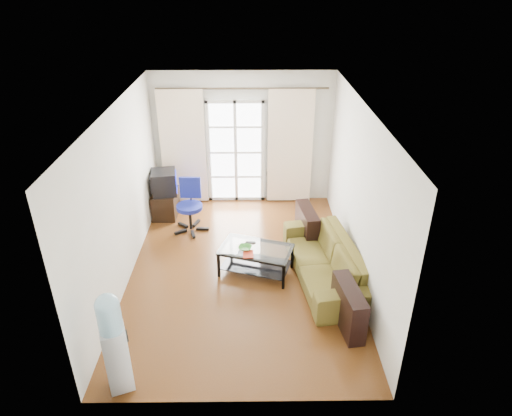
{
  "coord_description": "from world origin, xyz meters",
  "views": [
    {
      "loc": [
        0.17,
        -6.19,
        4.43
      ],
      "look_at": [
        0.24,
        0.35,
        0.95
      ],
      "focal_mm": 32.0,
      "sensor_mm": 36.0,
      "label": 1
    }
  ],
  "objects_px": {
    "sofa": "(325,260)",
    "coffee_table": "(256,257)",
    "task_chair": "(190,216)",
    "tv_stand": "(166,203)",
    "crt_tv": "(163,182)",
    "water_cooler": "(114,341)"
  },
  "relations": [
    {
      "from": "coffee_table",
      "to": "task_chair",
      "type": "distance_m",
      "value": 1.84
    },
    {
      "from": "coffee_table",
      "to": "water_cooler",
      "type": "bearing_deg",
      "value": -125.63
    },
    {
      "from": "sofa",
      "to": "crt_tv",
      "type": "height_order",
      "value": "crt_tv"
    },
    {
      "from": "crt_tv",
      "to": "coffee_table",
      "type": "bearing_deg",
      "value": -56.71
    },
    {
      "from": "tv_stand",
      "to": "task_chair",
      "type": "distance_m",
      "value": 0.81
    },
    {
      "from": "sofa",
      "to": "coffee_table",
      "type": "relative_size",
      "value": 1.84
    },
    {
      "from": "crt_tv",
      "to": "water_cooler",
      "type": "height_order",
      "value": "water_cooler"
    },
    {
      "from": "sofa",
      "to": "crt_tv",
      "type": "bearing_deg",
      "value": -134.49
    },
    {
      "from": "task_chair",
      "to": "crt_tv",
      "type": "bearing_deg",
      "value": 138.12
    },
    {
      "from": "sofa",
      "to": "tv_stand",
      "type": "xyz_separation_m",
      "value": [
        -2.86,
        2.13,
        -0.08
      ]
    },
    {
      "from": "task_chair",
      "to": "water_cooler",
      "type": "height_order",
      "value": "water_cooler"
    },
    {
      "from": "coffee_table",
      "to": "task_chair",
      "type": "bearing_deg",
      "value": 131.19
    },
    {
      "from": "tv_stand",
      "to": "crt_tv",
      "type": "bearing_deg",
      "value": -87.27
    },
    {
      "from": "sofa",
      "to": "water_cooler",
      "type": "relative_size",
      "value": 1.72
    },
    {
      "from": "coffee_table",
      "to": "crt_tv",
      "type": "height_order",
      "value": "crt_tv"
    },
    {
      "from": "sofa",
      "to": "task_chair",
      "type": "bearing_deg",
      "value": -132.19
    },
    {
      "from": "coffee_table",
      "to": "sofa",
      "type": "bearing_deg",
      "value": -8.27
    },
    {
      "from": "coffee_table",
      "to": "task_chair",
      "type": "xyz_separation_m",
      "value": [
        -1.21,
        1.39,
        -0.0
      ]
    },
    {
      "from": "task_chair",
      "to": "water_cooler",
      "type": "distance_m",
      "value": 3.7
    },
    {
      "from": "coffee_table",
      "to": "water_cooler",
      "type": "distance_m",
      "value": 2.82
    },
    {
      "from": "crt_tv",
      "to": "task_chair",
      "type": "bearing_deg",
      "value": -53.54
    },
    {
      "from": "coffee_table",
      "to": "tv_stand",
      "type": "xyz_separation_m",
      "value": [
        -1.78,
        1.97,
        -0.04
      ]
    }
  ]
}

